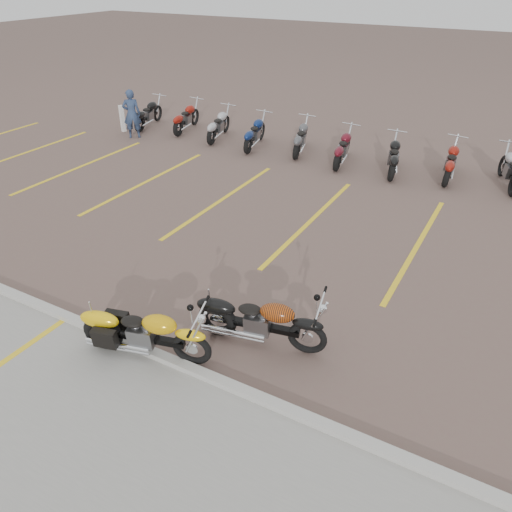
{
  "coord_description": "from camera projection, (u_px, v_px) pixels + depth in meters",
  "views": [
    {
      "loc": [
        4.37,
        -6.71,
        5.71
      ],
      "look_at": [
        0.26,
        0.63,
        0.75
      ],
      "focal_mm": 35.0,
      "sensor_mm": 36.0,
      "label": 1
    }
  ],
  "objects": [
    {
      "name": "flame_cruiser",
      "position": [
        258.0,
        321.0,
        8.44
      ],
      "size": [
        2.27,
        0.6,
        0.94
      ],
      "rotation": [
        0.11,
        0.0,
        0.2
      ],
      "color": "black",
      "rests_on": "ground"
    },
    {
      "name": "concrete_apron",
      "position": [
        43.0,
        478.0,
        6.4
      ],
      "size": [
        60.0,
        5.0,
        0.01
      ],
      "primitive_type": "cube",
      "color": "#9E9B93",
      "rests_on": "ground"
    },
    {
      "name": "curb",
      "position": [
        165.0,
        358.0,
        8.25
      ],
      "size": [
        60.0,
        0.18,
        0.12
      ],
      "primitive_type": "cube",
      "color": "#ADAAA3",
      "rests_on": "ground"
    },
    {
      "name": "person_a",
      "position": [
        132.0,
        114.0,
        18.39
      ],
      "size": [
        0.77,
        0.73,
        1.77
      ],
      "primitive_type": "imported",
      "rotation": [
        0.0,
        0.0,
        3.82
      ],
      "color": "navy",
      "rests_on": "ground"
    },
    {
      "name": "bg_bike_row",
      "position": [
        321.0,
        141.0,
        16.69
      ],
      "size": [
        15.89,
        2.09,
        1.1
      ],
      "color": "black",
      "rests_on": "ground"
    },
    {
      "name": "bollard",
      "position": [
        122.0,
        119.0,
        19.25
      ],
      "size": [
        0.2,
        0.2,
        1.0
      ],
      "primitive_type": "cube",
      "rotation": [
        0.0,
        0.0,
        -0.43
      ],
      "color": "white",
      "rests_on": "ground"
    },
    {
      "name": "ground",
      "position": [
        229.0,
        300.0,
        9.78
      ],
      "size": [
        100.0,
        100.0,
        0.0
      ],
      "primitive_type": "plane",
      "color": "brown",
      "rests_on": "ground"
    },
    {
      "name": "yellow_cruiser",
      "position": [
        143.0,
        333.0,
        8.17
      ],
      "size": [
        2.23,
        0.72,
        0.94
      ],
      "rotation": [
        0.1,
        0.0,
        0.26
      ],
      "color": "black",
      "rests_on": "ground"
    },
    {
      "name": "parking_stripes",
      "position": [
        311.0,
        220.0,
        12.78
      ],
      "size": [
        38.0,
        5.5,
        0.01
      ],
      "primitive_type": null,
      "color": "yellow",
      "rests_on": "ground"
    }
  ]
}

